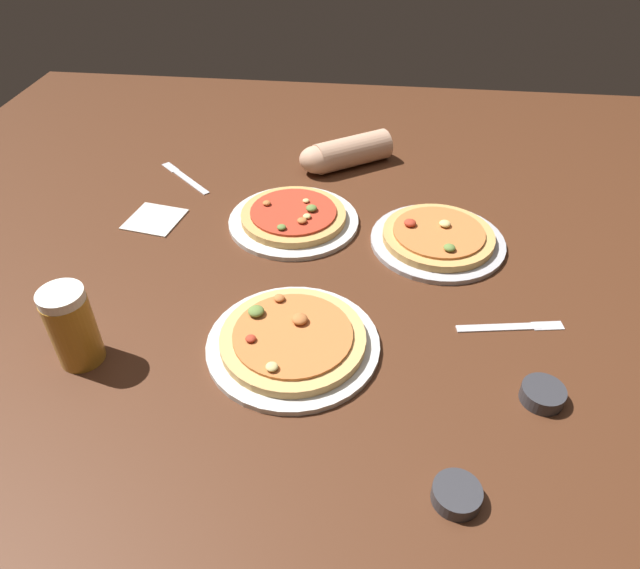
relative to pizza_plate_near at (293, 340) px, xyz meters
The scene contains 11 objects.
ground_plane 0.17m from the pizza_plate_near, 78.92° to the left, with size 2.40×2.40×0.03m, color #4C2816.
pizza_plate_near is the anchor object (origin of this frame).
pizza_plate_far 0.47m from the pizza_plate_near, 52.49° to the left, with size 0.31×0.31×0.05m.
pizza_plate_side 0.42m from the pizza_plate_near, 98.46° to the left, with size 0.32×0.32×0.05m.
beer_mug_dark 0.40m from the pizza_plate_near, 169.59° to the right, with size 0.13×0.09×0.16m.
ramekin_sauce 0.40m from the pizza_plate_near, 44.70° to the right, with size 0.07×0.07×0.03m, color #333338.
ramekin_butter 0.45m from the pizza_plate_near, ahead, with size 0.07×0.07×0.03m, color #333338.
napkin_folded 0.56m from the pizza_plate_near, 136.07° to the left, with size 0.12×0.13×0.01m, color silver.
knife_right 0.43m from the pizza_plate_near, 13.53° to the left, with size 0.21×0.06×0.01m.
knife_spare 0.72m from the pizza_plate_near, 123.14° to the left, with size 0.18×0.17×0.01m.
diner_arm 0.72m from the pizza_plate_near, 87.49° to the left, with size 0.26×0.20×0.08m.
Camera 1 is at (0.11, -0.91, 0.78)m, focal length 32.18 mm.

